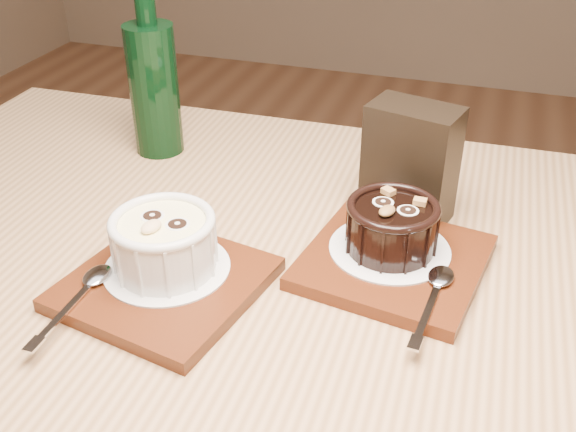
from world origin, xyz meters
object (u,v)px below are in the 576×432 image
Objects in this scene: condiment_stand at (410,164)px; green_bottle at (154,85)px; ramekin_white at (164,240)px; tray_left at (165,284)px; table at (297,348)px; ramekin_dark at (392,224)px; tray_right at (394,262)px.

condiment_stand is 0.56× the size of green_bottle.
ramekin_white is at bearing -135.94° from condiment_stand.
tray_left is 0.34m from green_bottle.
tray_left is 1.69× the size of ramekin_white.
table is at bearing 27.97° from ramekin_white.
ramekin_dark is at bearing 39.60° from table.
ramekin_dark is at bearing -90.45° from condiment_stand.
table is 0.17m from tray_left.
tray_right is at bearing -26.00° from green_bottle.
ramekin_dark is (0.08, 0.07, 0.14)m from table.
condiment_stand is at bearing -10.94° from green_bottle.
tray_left is at bearing -61.28° from ramekin_white.
ramekin_dark is 0.10m from condiment_stand.
tray_right is 1.84× the size of ramekin_dark.
tray_right is 1.29× the size of condiment_stand.
ramekin_white is 0.32m from green_bottle.
table is 0.41m from green_bottle.
green_bottle is (-0.36, 0.07, 0.03)m from condiment_stand.
table is 6.75× the size of tray_right.
tray_right is at bearing -86.77° from condiment_stand.
condiment_stand is (0.00, 0.10, 0.02)m from ramekin_dark.
ramekin_dark is at bearing 38.30° from ramekin_white.
ramekin_white reaches higher than table.
tray_left is at bearing -133.18° from condiment_stand.
table is 0.19m from ramekin_white.
tray_left is at bearing -152.55° from tray_right.
green_bottle reaches higher than tray_right.
tray_left is 0.24m from ramekin_dark.
condiment_stand reaches higher than ramekin_white.
table is at bearing -116.37° from condiment_stand.
ramekin_dark is at bearing 123.67° from tray_right.
condiment_stand is at bearing 93.23° from tray_right.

